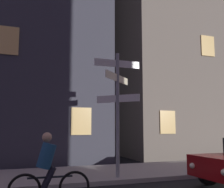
{
  "coord_description": "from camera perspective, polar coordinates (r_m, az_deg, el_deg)",
  "views": [
    {
      "loc": [
        -3.21,
        -3.13,
        1.71
      ],
      "look_at": [
        -0.35,
        4.81,
        2.78
      ],
      "focal_mm": 42.94,
      "sensor_mm": 36.0,
      "label": 1
    }
  ],
  "objects": [
    {
      "name": "sidewalk_kerb",
      "position": [
        10.16,
        -1.2,
        -16.5
      ],
      "size": [
        40.0,
        3.37,
        0.14
      ],
      "primitive_type": "cube",
      "color": "#9E9991",
      "rests_on": "ground_plane"
    },
    {
      "name": "building_right_block",
      "position": [
        23.23,
        16.71,
        14.81
      ],
      "size": [
        13.94,
        9.98,
        20.6
      ],
      "color": "#6B6056",
      "rests_on": "ground_plane"
    },
    {
      "name": "cyclist",
      "position": [
        6.43,
        -13.43,
        -15.65
      ],
      "size": [
        1.82,
        0.33,
        1.61
      ],
      "color": "black",
      "rests_on": "ground_plane"
    },
    {
      "name": "signpost",
      "position": [
        8.89,
        1.18,
        -1.44
      ],
      "size": [
        1.61,
        1.26,
        4.08
      ],
      "color": "gray",
      "rests_on": "sidewalk_kerb"
    }
  ]
}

